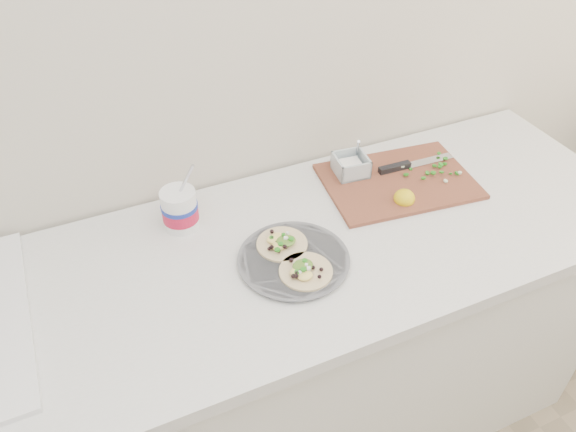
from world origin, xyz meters
name	(u,v)px	position (x,y,z in m)	size (l,w,h in m)	color
counter	(211,381)	(0.00, 1.43, 0.45)	(2.44, 0.66, 0.90)	silver
taco_plate	(294,257)	(0.23, 1.37, 0.92)	(0.27, 0.27, 0.04)	#5A5C61
tub	(180,206)	(0.03, 1.61, 0.97)	(0.09, 0.09, 0.21)	white
cutboard	(395,177)	(0.63, 1.55, 0.92)	(0.45, 0.34, 0.07)	brown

